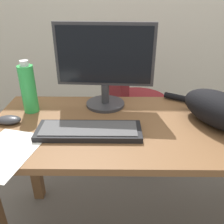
# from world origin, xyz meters

# --- Properties ---
(desk) EXTENTS (1.53, 0.62, 0.71)m
(desk) POSITION_xyz_m (0.00, 0.00, 0.61)
(desk) COLOR brown
(desk) RESTS_ON ground_plane
(office_chair) EXTENTS (0.51, 0.49, 0.93)m
(office_chair) POSITION_xyz_m (-0.07, 0.70, 0.40)
(office_chair) COLOR black
(office_chair) RESTS_ON ground_plane
(monitor) EXTENTS (0.48, 0.20, 0.42)m
(monitor) POSITION_xyz_m (-0.25, 0.20, 0.94)
(monitor) COLOR #333338
(monitor) RESTS_ON desk
(keyboard) EXTENTS (0.44, 0.15, 0.03)m
(keyboard) POSITION_xyz_m (-0.31, -0.08, 0.73)
(keyboard) COLOR black
(keyboard) RESTS_ON desk
(cat) EXTENTS (0.35, 0.54, 0.20)m
(cat) POSITION_xyz_m (0.27, -0.01, 0.79)
(cat) COLOR black
(cat) RESTS_ON desk
(computer_mouse) EXTENTS (0.11, 0.06, 0.04)m
(computer_mouse) POSITION_xyz_m (-0.68, -0.00, 0.73)
(computer_mouse) COLOR #333338
(computer_mouse) RESTS_ON desk
(paper_sheet) EXTENTS (0.27, 0.34, 0.00)m
(paper_sheet) POSITION_xyz_m (-0.61, -0.22, 0.71)
(paper_sheet) COLOR white
(paper_sheet) RESTS_ON desk
(spray_bottle) EXTENTS (0.07, 0.07, 0.26)m
(spray_bottle) POSITION_xyz_m (-0.61, 0.13, 0.83)
(spray_bottle) COLOR green
(spray_bottle) RESTS_ON desk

